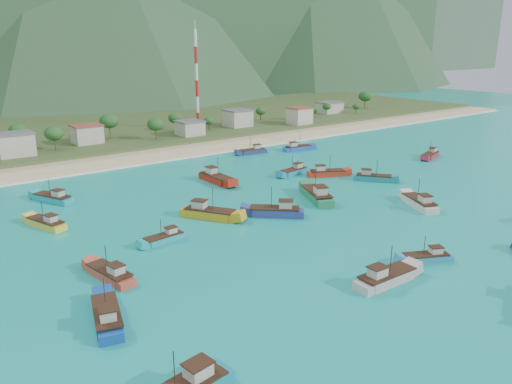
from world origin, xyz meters
TOP-DOWN VIEW (x-y plane):
  - ground at (0.00, 0.00)m, footprint 600.00×600.00m
  - beach at (0.00, 79.00)m, footprint 400.00×18.00m
  - land at (0.00, 140.00)m, footprint 400.00×110.00m
  - surf_line at (0.00, 69.50)m, footprint 400.00×2.50m
  - village at (6.69, 102.76)m, footprint 222.52×31.86m
  - vegetation at (4.28, 104.01)m, footprint 277.68×25.64m
  - radio_tower at (36.29, 108.00)m, footprint 1.20×1.20m
  - boat_2 at (22.00, 33.44)m, footprint 10.03×4.40m
  - boat_4 at (29.15, 61.98)m, footprint 9.84×3.97m
  - boat_5 at (-15.88, 17.04)m, footprint 9.18×11.84m
  - boat_6 at (44.33, 56.57)m, footprint 10.52×4.59m
  - boat_7 at (-44.28, 31.88)m, footprint 5.75×10.06m
  - boat_8 at (-42.91, 2.45)m, footprint 4.57×10.19m
  - boat_9 at (-10.56, -24.15)m, footprint 10.97×3.56m
  - boat_10 at (34.03, 15.61)m, footprint 8.53×9.75m
  - boat_11 at (-48.03, -9.40)m, footprint 5.94×11.14m
  - boat_12 at (-4.19, 9.59)m, footprint 10.72×10.31m
  - boat_13 at (70.20, 22.80)m, footprint 10.27×5.73m
  - boat_15 at (1.39, -23.08)m, footprint 8.51×5.88m
  - boat_20 at (24.92, -5.05)m, footprint 7.83×11.46m
  - boat_22 at (27.80, 26.46)m, footprint 10.56×7.46m
  - boat_23 at (-38.36, 47.93)m, footprint 7.05×10.61m
  - boat_24 at (0.49, 39.54)m, footprint 3.64×12.07m
  - boat_27 at (10.43, 12.47)m, footprint 8.86×13.42m
  - boat_29 at (-29.26, 11.05)m, footprint 8.42×3.28m

SIDE VIEW (x-z plane):
  - ground at x=0.00m, z-range 0.00..0.00m
  - beach at x=0.00m, z-range -0.60..0.60m
  - land at x=0.00m, z-range -1.20..1.20m
  - surf_line at x=0.00m, z-range -0.04..0.04m
  - boat_29 at x=-29.26m, z-range -1.94..2.92m
  - boat_15 at x=1.39m, z-range -1.95..2.94m
  - boat_4 at x=29.15m, z-range -2.19..3.46m
  - boat_7 at x=-44.28m, z-range -2.21..3.49m
  - boat_2 at x=22.00m, z-range -2.22..3.51m
  - boat_8 at x=-42.91m, z-range -2.24..3.57m
  - boat_13 at x=70.20m, z-range -2.24..3.57m
  - boat_10 at x=34.03m, z-range -2.28..3.66m
  - boat_6 at x=44.33m, z-range -2.31..3.71m
  - boat_23 at x=-38.36m, z-range -2.33..3.75m
  - boat_22 at x=27.80m, z-range -2.33..3.76m
  - boat_11 at x=-48.03m, z-range -2.40..3.91m
  - boat_9 at x=-10.56m, z-range -2.44..3.99m
  - boat_20 at x=24.92m, z-range -2.49..4.10m
  - boat_12 at x=-4.19m, z-range -2.55..4.23m
  - boat_5 at x=-15.88m, z-range -2.61..4.35m
  - boat_24 at x=0.49m, z-range -2.66..4.46m
  - boat_27 at x=10.43m, z-range -2.84..4.84m
  - village at x=6.69m, z-range 1.01..8.51m
  - vegetation at x=4.28m, z-range 0.69..10.01m
  - radio_tower at x=36.29m, z-range 1.60..39.92m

